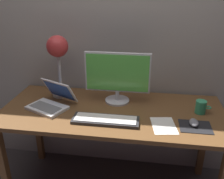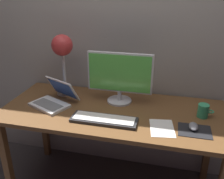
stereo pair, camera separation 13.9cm
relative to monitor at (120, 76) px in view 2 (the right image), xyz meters
The scene contains 10 objects.
back_wall 0.43m from the monitor, 93.88° to the left, with size 4.80×0.06×2.60m, color #9E998E.
desk 0.32m from the monitor, 97.16° to the right, with size 1.60×0.70×0.74m.
monitor is the anchor object (origin of this frame).
keyboard_main 0.37m from the monitor, 96.87° to the right, with size 0.44×0.14×0.03m.
laptop 0.51m from the monitor, 163.02° to the right, with size 0.36×0.37×0.18m.
desk_lamp 0.49m from the monitor, behind, with size 0.16×0.16×0.48m.
mousepad 0.65m from the monitor, 28.60° to the right, with size 0.20×0.16×0.00m, color black.
mouse 0.63m from the monitor, 27.30° to the right, with size 0.06×0.10×0.03m, color slate.
coffee_mug 0.63m from the monitor, ahead, with size 0.11×0.07×0.09m.
paper_sheet_near_mouse 0.50m from the monitor, 42.06° to the right, with size 0.15×0.21×0.00m, color white.
Camera 2 is at (0.37, -1.55, 1.59)m, focal length 40.03 mm.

